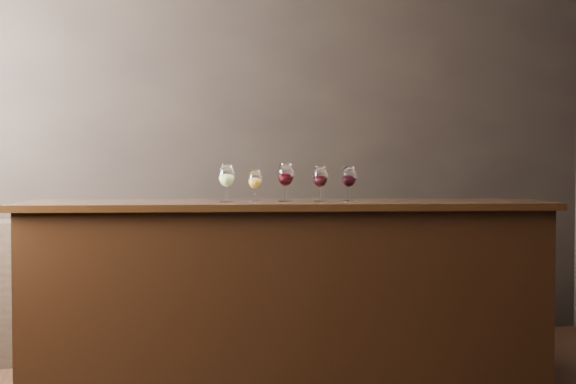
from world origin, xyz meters
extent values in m
cube|color=black|center=(0.00, 2.25, 1.40)|extent=(5.00, 0.02, 2.80)
cube|color=black|center=(0.10, 1.16, 0.48)|extent=(2.77, 0.96, 0.95)
cube|color=black|center=(0.10, 1.16, 0.97)|extent=(2.87, 1.03, 0.04)
cube|color=black|center=(-0.68, 2.03, 0.42)|extent=(2.35, 0.40, 0.85)
cylinder|color=white|center=(-0.21, 1.18, 0.99)|extent=(0.07, 0.07, 0.00)
cylinder|color=white|center=(-0.21, 1.18, 1.03)|extent=(0.01, 0.01, 0.07)
ellipsoid|color=white|center=(-0.21, 1.18, 1.13)|extent=(0.08, 0.08, 0.12)
cylinder|color=white|center=(-0.21, 1.18, 1.18)|extent=(0.06, 0.06, 0.01)
ellipsoid|color=#DEE982|center=(-0.21, 1.18, 1.11)|extent=(0.07, 0.07, 0.05)
cylinder|color=white|center=(-0.07, 1.15, 0.99)|extent=(0.06, 0.06, 0.00)
cylinder|color=white|center=(-0.07, 1.15, 1.02)|extent=(0.01, 0.01, 0.06)
ellipsoid|color=white|center=(-0.07, 1.15, 1.11)|extent=(0.07, 0.07, 0.10)
cylinder|color=white|center=(-0.07, 1.15, 1.15)|extent=(0.05, 0.05, 0.01)
ellipsoid|color=gold|center=(-0.07, 1.15, 1.09)|extent=(0.06, 0.06, 0.05)
cylinder|color=white|center=(0.10, 1.16, 0.99)|extent=(0.07, 0.07, 0.00)
cylinder|color=white|center=(0.10, 1.16, 1.03)|extent=(0.01, 0.01, 0.08)
ellipsoid|color=white|center=(0.10, 1.16, 1.13)|extent=(0.09, 0.09, 0.12)
cylinder|color=white|center=(0.10, 1.16, 1.19)|extent=(0.06, 0.06, 0.01)
ellipsoid|color=black|center=(0.10, 1.16, 1.11)|extent=(0.07, 0.07, 0.06)
cylinder|color=white|center=(0.28, 1.12, 0.99)|extent=(0.07, 0.07, 0.00)
cylinder|color=white|center=(0.28, 1.12, 1.03)|extent=(0.01, 0.01, 0.07)
ellipsoid|color=white|center=(0.28, 1.12, 1.12)|extent=(0.08, 0.08, 0.11)
cylinder|color=white|center=(0.28, 1.12, 1.17)|extent=(0.06, 0.06, 0.01)
ellipsoid|color=black|center=(0.28, 1.12, 1.10)|extent=(0.06, 0.06, 0.05)
cylinder|color=white|center=(0.45, 1.14, 0.99)|extent=(0.07, 0.07, 0.00)
cylinder|color=white|center=(0.45, 1.14, 1.03)|extent=(0.01, 0.01, 0.07)
ellipsoid|color=white|center=(0.45, 1.14, 1.12)|extent=(0.08, 0.08, 0.11)
cylinder|color=white|center=(0.45, 1.14, 1.17)|extent=(0.06, 0.06, 0.01)
ellipsoid|color=black|center=(0.45, 1.14, 1.10)|extent=(0.06, 0.06, 0.05)
camera|label=1|loc=(-0.79, -3.01, 1.19)|focal=50.00mm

